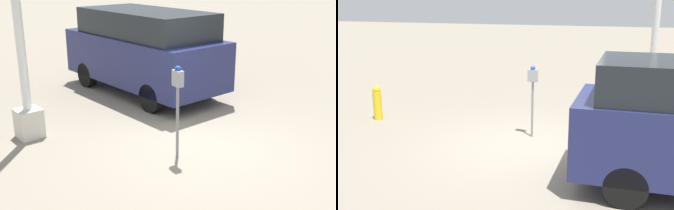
% 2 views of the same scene
% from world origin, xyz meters
% --- Properties ---
extents(ground_plane, '(80.00, 80.00, 0.00)m').
position_xyz_m(ground_plane, '(0.00, 0.00, 0.00)').
color(ground_plane, gray).
extents(parking_meter_near, '(0.21, 0.14, 1.57)m').
position_xyz_m(parking_meter_near, '(-0.20, 0.67, 1.15)').
color(parking_meter_near, gray).
rests_on(parking_meter_near, ground).
extents(lamp_post, '(0.44, 0.44, 5.16)m').
position_xyz_m(lamp_post, '(2.21, 2.24, 1.62)').
color(lamp_post, beige).
rests_on(lamp_post, ground).
extents(parked_van, '(4.43, 1.94, 2.06)m').
position_xyz_m(parked_van, '(3.23, -1.19, 1.11)').
color(parked_van, navy).
rests_on(parked_van, ground).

